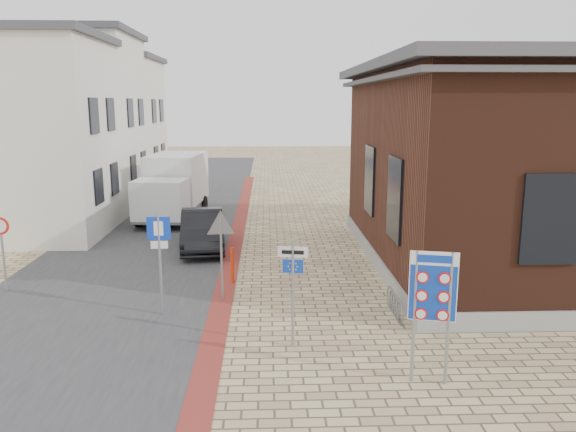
{
  "coord_description": "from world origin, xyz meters",
  "views": [
    {
      "loc": [
        -0.7,
        -11.76,
        5.53
      ],
      "look_at": [
        -0.09,
        4.57,
        2.2
      ],
      "focal_mm": 35.0,
      "sensor_mm": 36.0,
      "label": 1
    }
  ],
  "objects_px": {
    "border_sign": "(433,290)",
    "parking_sign": "(159,246)",
    "sedan": "(202,230)",
    "box_truck": "(173,186)",
    "bollard": "(232,265)",
    "essen_sign": "(293,277)"
  },
  "relations": [
    {
      "from": "box_truck",
      "to": "essen_sign",
      "type": "xyz_separation_m",
      "value": [
        5.06,
        -14.68,
        0.11
      ]
    },
    {
      "from": "box_truck",
      "to": "parking_sign",
      "type": "bearing_deg",
      "value": -77.08
    },
    {
      "from": "box_truck",
      "to": "border_sign",
      "type": "height_order",
      "value": "box_truck"
    },
    {
      "from": "box_truck",
      "to": "essen_sign",
      "type": "bearing_deg",
      "value": -65.74
    },
    {
      "from": "box_truck",
      "to": "essen_sign",
      "type": "distance_m",
      "value": 15.53
    },
    {
      "from": "border_sign",
      "to": "bollard",
      "type": "distance_m",
      "value": 7.9
    },
    {
      "from": "sedan",
      "to": "border_sign",
      "type": "xyz_separation_m",
      "value": [
        5.7,
        -10.76,
        1.21
      ]
    },
    {
      "from": "sedan",
      "to": "bollard",
      "type": "relative_size",
      "value": 3.96
    },
    {
      "from": "sedan",
      "to": "box_truck",
      "type": "bearing_deg",
      "value": 102.79
    },
    {
      "from": "box_truck",
      "to": "essen_sign",
      "type": "relative_size",
      "value": 2.38
    },
    {
      "from": "box_truck",
      "to": "bollard",
      "type": "distance_m",
      "value": 10.61
    },
    {
      "from": "essen_sign",
      "to": "border_sign",
      "type": "bearing_deg",
      "value": -25.09
    },
    {
      "from": "parking_sign",
      "to": "box_truck",
      "type": "bearing_deg",
      "value": 96.2
    },
    {
      "from": "sedan",
      "to": "parking_sign",
      "type": "distance_m",
      "value": 6.96
    },
    {
      "from": "box_truck",
      "to": "parking_sign",
      "type": "xyz_separation_m",
      "value": [
        1.7,
        -12.59,
        0.31
      ]
    },
    {
      "from": "border_sign",
      "to": "essen_sign",
      "type": "distance_m",
      "value": 3.21
    },
    {
      "from": "border_sign",
      "to": "parking_sign",
      "type": "height_order",
      "value": "parking_sign"
    },
    {
      "from": "essen_sign",
      "to": "bollard",
      "type": "bearing_deg",
      "value": 118.74
    },
    {
      "from": "sedan",
      "to": "box_truck",
      "type": "xyz_separation_m",
      "value": [
        -2.0,
        5.73,
        0.83
      ]
    },
    {
      "from": "border_sign",
      "to": "box_truck",
      "type": "bearing_deg",
      "value": 128.37
    },
    {
      "from": "sedan",
      "to": "bollard",
      "type": "distance_m",
      "value": 4.5
    },
    {
      "from": "box_truck",
      "to": "sedan",
      "type": "bearing_deg",
      "value": -65.53
    }
  ]
}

